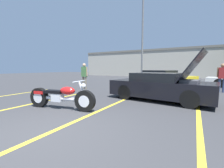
# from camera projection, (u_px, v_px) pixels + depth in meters

# --- Properties ---
(ground_plane) EXTENTS (80.00, 80.00, 0.00)m
(ground_plane) POSITION_uv_depth(u_px,v_px,m) (43.00, 133.00, 3.16)
(ground_plane) COLOR #38383A
(parking_stripe_middle) EXTENTS (0.12, 5.71, 0.01)m
(parking_stripe_middle) POSITION_uv_depth(u_px,v_px,m) (33.00, 104.00, 5.81)
(parking_stripe_middle) COLOR yellow
(parking_stripe_middle) RESTS_ON ground
(parking_stripe_back) EXTENTS (0.12, 5.71, 0.01)m
(parking_stripe_back) POSITION_uv_depth(u_px,v_px,m) (91.00, 114.00, 4.45)
(parking_stripe_back) COLOR yellow
(parking_stripe_back) RESTS_ON ground
(parking_stripe_far) EXTENTS (0.12, 5.71, 0.01)m
(parking_stripe_far) POSITION_uv_depth(u_px,v_px,m) (200.00, 135.00, 3.10)
(parking_stripe_far) COLOR yellow
(parking_stripe_far) RESTS_ON ground
(far_building) EXTENTS (32.00, 4.20, 4.40)m
(far_building) POSITION_uv_depth(u_px,v_px,m) (176.00, 62.00, 23.80)
(far_building) COLOR #B2AD9E
(far_building) RESTS_ON ground
(light_pole) EXTENTS (1.21, 0.28, 8.77)m
(light_pole) POSITION_uv_depth(u_px,v_px,m) (143.00, 33.00, 14.67)
(light_pole) COLOR slate
(light_pole) RESTS_ON ground
(motorcycle) EXTENTS (2.49, 0.78, 0.98)m
(motorcycle) POSITION_uv_depth(u_px,v_px,m) (61.00, 97.00, 5.02)
(motorcycle) COLOR black
(motorcycle) RESTS_ON ground
(show_car_hood_open) EXTENTS (4.34, 2.25, 2.03)m
(show_car_hood_open) POSITION_uv_depth(u_px,v_px,m) (161.00, 86.00, 6.42)
(show_car_hood_open) COLOR black
(show_car_hood_open) RESTS_ON ground
(parked_car_left_row) EXTENTS (5.01, 3.57, 1.21)m
(parked_car_left_row) POSITION_uv_depth(u_px,v_px,m) (161.00, 78.00, 11.60)
(parked_car_left_row) COLOR yellow
(parked_car_left_row) RESTS_ON ground
(spectator_by_show_car) EXTENTS (0.52, 0.22, 1.69)m
(spectator_by_show_car) POSITION_uv_depth(u_px,v_px,m) (84.00, 74.00, 9.83)
(spectator_by_show_car) COLOR gray
(spectator_by_show_car) RESTS_ON ground
(spectator_midground) EXTENTS (0.52, 0.21, 1.63)m
(spectator_midground) POSITION_uv_depth(u_px,v_px,m) (222.00, 75.00, 8.44)
(spectator_midground) COLOR #38476B
(spectator_midground) RESTS_ON ground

